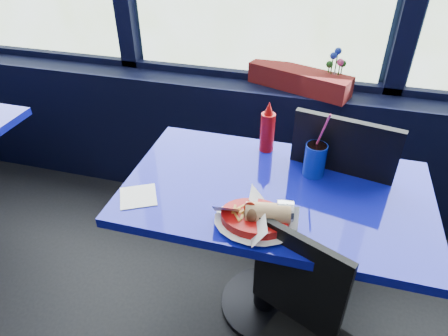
% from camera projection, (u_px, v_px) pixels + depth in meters
% --- Properties ---
extents(window_sill, '(5.00, 0.26, 0.80)m').
position_uv_depth(window_sill, '(247.00, 142.00, 2.53)').
color(window_sill, black).
rests_on(window_sill, ground).
extents(near_table, '(1.20, 0.70, 0.75)m').
position_uv_depth(near_table, '(273.00, 222.00, 1.68)').
color(near_table, black).
rests_on(near_table, ground).
extents(chair_near_front, '(0.49, 0.49, 0.82)m').
position_uv_depth(chair_near_front, '(303.00, 332.00, 1.38)').
color(chair_near_front, black).
rests_on(chair_near_front, ground).
extents(chair_near_back, '(0.53, 0.53, 0.99)m').
position_uv_depth(chair_near_back, '(328.00, 186.00, 1.89)').
color(chair_near_back, black).
rests_on(chair_near_back, ground).
extents(planter_box, '(0.59, 0.33, 0.11)m').
position_uv_depth(planter_box, '(299.00, 79.00, 2.20)').
color(planter_box, maroon).
rests_on(planter_box, window_sill).
extents(flower_vase, '(0.14, 0.14, 0.25)m').
position_uv_depth(flower_vase, '(333.00, 81.00, 2.14)').
color(flower_vase, silver).
rests_on(flower_vase, window_sill).
extents(food_basket, '(0.30, 0.30, 0.09)m').
position_uv_depth(food_basket, '(257.00, 218.00, 1.39)').
color(food_basket, '#AA0C0B').
rests_on(food_basket, near_table).
extents(ketchup_bottle, '(0.06, 0.06, 0.24)m').
position_uv_depth(ketchup_bottle, '(268.00, 129.00, 1.75)').
color(ketchup_bottle, '#AA0C0B').
rests_on(ketchup_bottle, near_table).
extents(soda_cup, '(0.09, 0.09, 0.30)m').
position_uv_depth(soda_cup, '(315.00, 159.00, 1.62)').
color(soda_cup, '#0D2398').
rests_on(soda_cup, near_table).
extents(napkin, '(0.18, 0.18, 0.00)m').
position_uv_depth(napkin, '(138.00, 196.00, 1.53)').
color(napkin, white).
rests_on(napkin, near_table).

